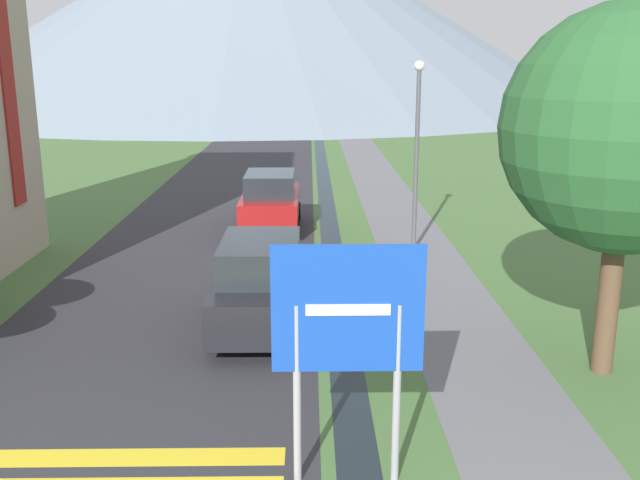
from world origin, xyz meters
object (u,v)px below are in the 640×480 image
at_px(streetlamp, 417,141).
at_px(tree_by_path, 626,130).
at_px(parked_car_far, 270,201).
at_px(road_sign, 348,330).
at_px(parked_car_near, 262,282).

distance_m(streetlamp, tree_by_path, 8.33).
distance_m(parked_car_far, streetlamp, 5.37).
height_order(road_sign, tree_by_path, tree_by_path).
xyz_separation_m(road_sign, tree_by_path, (4.59, 3.26, 2.09)).
height_order(streetlamp, tree_by_path, tree_by_path).
relative_size(road_sign, tree_by_path, 0.51).
bearing_deg(tree_by_path, parked_car_far, 120.55).
bearing_deg(parked_car_far, streetlamp, -32.56).
distance_m(parked_car_far, tree_by_path, 12.76).
relative_size(parked_car_near, streetlamp, 0.83).
relative_size(road_sign, streetlamp, 0.60).
bearing_deg(parked_car_near, road_sign, -75.55).
bearing_deg(tree_by_path, streetlamp, 104.93).
bearing_deg(road_sign, parked_car_near, 104.45).
distance_m(parked_car_near, streetlamp, 7.25).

